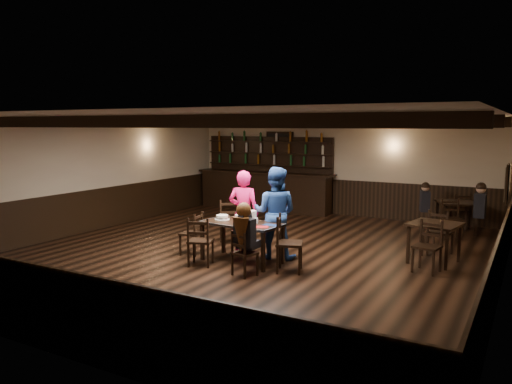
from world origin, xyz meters
The scene contains 25 objects.
ground centered at (0.00, 0.00, 0.00)m, with size 10.00×10.00×0.00m, color black.
room_shell centered at (0.01, 0.04, 1.75)m, with size 9.02×10.02×2.71m.
dining_table centered at (0.15, -0.69, 0.67)m, with size 1.59×0.91×0.75m.
chair_near_left centered at (-0.36, -1.33, 0.53)m, with size 0.53×0.52×0.91m.
chair_near_right centered at (0.62, -1.47, 0.46)m, with size 0.45×0.44×0.78m.
chair_end_left centered at (-0.94, -0.69, 0.49)m, with size 0.43×0.45×0.85m.
chair_end_right centered at (1.11, -0.85, 0.59)m, with size 0.58×0.59×1.00m.
chair_far_pushed centered at (-0.85, 0.48, 0.55)m, with size 0.60×0.60×0.94m.
woman_pink centered at (-0.10, -0.20, 0.84)m, with size 0.61×0.40×1.67m, color red.
man_blue centered at (0.56, -0.13, 0.88)m, with size 0.86×0.67×1.76m, color navy.
seated_person centered at (0.64, -1.43, 0.83)m, with size 0.34×0.51×0.83m.
cake centered at (-0.32, -0.64, 0.79)m, with size 0.29×0.29×0.09m.
plate_stack_a centered at (0.11, -0.72, 0.83)m, with size 0.16×0.16×0.15m, color white.
plate_stack_b centered at (0.32, -0.63, 0.87)m, with size 0.19×0.19×0.23m, color white.
tea_light centered at (0.22, -0.62, 0.78)m, with size 0.05×0.05×0.06m.
salt_shaker centered at (0.54, -0.86, 0.80)m, with size 0.04×0.04×0.09m, color silver.
pepper_shaker centered at (0.51, -0.82, 0.80)m, with size 0.04×0.04×0.09m, color #A5A8AD.
drink_glass centered at (0.43, -0.65, 0.81)m, with size 0.07×0.07×0.11m, color silver.
menu_red centered at (0.64, -0.89, 0.75)m, with size 0.30×0.21×0.00m, color maroon.
menu_blue centered at (0.74, -0.65, 0.75)m, with size 0.28×0.20×0.00m, color #0E204A.
bar_counter centered at (-2.25, 4.72, 0.73)m, with size 4.35×0.70×2.20m.
back_table_a centered at (3.30, 0.99, 0.65)m, with size 0.98×0.98×0.75m.
back_table_b centered at (3.29, 3.97, 0.65)m, with size 1.11×1.11×0.75m.
bg_patron_left centered at (2.57, 3.92, 0.82)m, with size 0.31×0.39×0.71m.
bg_patron_right centered at (3.82, 3.69, 0.87)m, with size 0.24×0.39×0.80m.
Camera 1 is at (4.84, -8.51, 2.55)m, focal length 35.00 mm.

